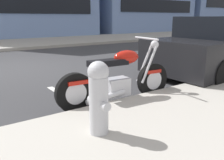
% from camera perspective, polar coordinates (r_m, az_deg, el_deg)
% --- Properties ---
extents(ground_plane, '(260.00, 260.00, 0.00)m').
position_cam_1_polar(ground_plane, '(7.58, -20.96, 2.52)').
color(ground_plane, '#333335').
extents(sidewalk_far_curb, '(120.00, 5.00, 0.14)m').
position_cam_1_polar(sidewalk_far_curb, '(19.55, 9.89, 10.29)').
color(sidewalk_far_curb, gray).
rests_on(sidewalk_far_curb, ground).
extents(parking_stall_stripe, '(0.12, 2.20, 0.01)m').
position_cam_1_polar(parking_stall_stripe, '(4.40, -9.28, -4.89)').
color(parking_stall_stripe, silver).
rests_on(parking_stall_stripe, ground).
extents(parked_motorcycle, '(2.19, 0.62, 1.11)m').
position_cam_1_polar(parked_motorcycle, '(4.14, 1.56, 0.16)').
color(parked_motorcycle, black).
rests_on(parked_motorcycle, ground).
extents(parked_car_mid_block, '(4.04, 1.99, 1.47)m').
position_cam_1_polar(parked_car_mid_block, '(7.02, 23.90, 7.01)').
color(parked_car_mid_block, black).
rests_on(parked_car_mid_block, ground).
extents(fire_hydrant, '(0.24, 0.36, 0.85)m').
position_cam_1_polar(fire_hydrant, '(2.75, -3.18, -3.78)').
color(fire_hydrant, '#B7B7BC').
rests_on(fire_hydrant, sidewalk_near_curb).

